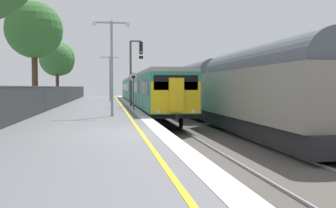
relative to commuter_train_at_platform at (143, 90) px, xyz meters
name	(u,v)px	position (x,y,z in m)	size (l,w,h in m)	color
ground	(224,148)	(0.55, -26.02, -1.88)	(17.40, 110.00, 1.21)	slate
commuter_train_at_platform	(143,90)	(0.00, 0.00, 0.00)	(2.83, 39.12, 3.81)	#2D846B
freight_train_adjacent_track	(179,88)	(4.00, 1.22, 0.24)	(2.60, 58.69, 4.58)	#232326
signal_gantry	(134,65)	(-1.49, -8.22, 2.07)	(1.10, 0.24, 5.36)	#47474C
speed_limit_sign	(133,86)	(-1.85, -13.14, 0.37)	(0.59, 0.08, 2.56)	#59595B
platform_lamp_mid	(112,60)	(-3.36, -18.43, 1.79)	(2.00, 0.20, 5.13)	#93999E
platform_lamp_far	(110,74)	(-3.36, 2.57, 1.68)	(2.00, 0.20, 4.91)	#93999E
background_tree_centre	(58,60)	(-9.62, 8.94, 3.62)	(4.30, 4.30, 7.18)	#473323
background_tree_right	(33,32)	(-8.86, -10.63, 4.29)	(4.06, 4.06, 7.71)	#473323
background_tree_back	(57,59)	(-9.24, 4.75, 3.39)	(3.44, 3.44, 6.47)	#473323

